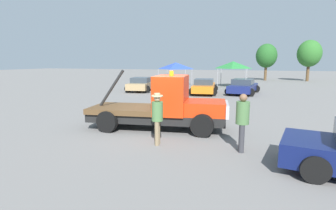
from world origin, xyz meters
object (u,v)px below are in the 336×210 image
parked_car_maroon (173,85)px  parked_car_navy (243,87)px  parked_car_tan (141,84)px  tree_left (309,54)px  tow_truck (165,107)px  person_at_hood (157,115)px  parked_car_orange (204,86)px  canopy_tent_green (233,65)px  traffic_cone (133,109)px  canopy_tent_blue (176,66)px  person_near_truck (242,119)px  tree_center (266,56)px

parked_car_maroon → parked_car_navy: size_ratio=0.88×
parked_car_tan → tree_left: (17.76, 19.65, 3.33)m
tow_truck → person_at_hood: (0.44, -2.10, 0.10)m
tree_left → parked_car_orange: bearing=-120.1°
canopy_tent_green → parked_car_tan: bearing=-137.5°
parked_car_navy → traffic_cone: size_ratio=8.95×
person_at_hood → parked_car_tan: (-7.43, 15.21, -0.41)m
tow_truck → canopy_tent_blue: 20.61m
person_near_truck → parked_car_navy: size_ratio=0.38×
tow_truck → person_near_truck: 3.76m
tree_center → traffic_cone: bearing=-104.3°
person_at_hood → parked_car_orange: size_ratio=0.37×
parked_car_tan → tree_left: 26.70m
parked_car_navy → canopy_tent_blue: bearing=61.1°
person_at_hood → parked_car_maroon: bearing=94.4°
parked_car_orange → tree_center: bearing=-23.0°
person_near_truck → canopy_tent_green: 22.54m
tree_left → traffic_cone: size_ratio=10.78×
tow_truck → canopy_tent_blue: canopy_tent_blue is taller
tow_truck → canopy_tent_blue: size_ratio=1.83×
parked_car_navy → person_near_truck: bearing=-169.8°
person_at_hood → parked_car_orange: person_at_hood is taller
person_near_truck → parked_car_tan: (-10.22, 15.02, -0.43)m
person_at_hood → tow_truck: bearing=90.8°
canopy_tent_blue → traffic_cone: bearing=-80.7°
traffic_cone → person_near_truck: bearing=-36.6°
person_at_hood → tree_center: 34.94m
canopy_tent_blue → tree_left: (16.30, 12.95, 1.63)m
canopy_tent_blue → tree_center: bearing=50.3°
parked_car_orange → tree_left: tree_left is taller
person_at_hood → canopy_tent_blue: size_ratio=0.55×
person_near_truck → parked_car_tan: person_near_truck is taller
parked_car_tan → tree_left: size_ratio=0.78×
person_at_hood → parked_car_navy: person_at_hood is taller
parked_car_navy → traffic_cone: bearing=162.8°
parked_car_maroon → traffic_cone: (1.22, -11.06, -0.39)m
parked_car_tan → parked_car_orange: size_ratio=0.96×
tow_truck → tree_center: size_ratio=1.09×
person_at_hood → traffic_cone: (-3.14, 4.59, -0.80)m
person_near_truck → tree_center: 34.50m
parked_car_orange → tree_left: (11.54, 19.88, 3.33)m
traffic_cone → tree_center: bearing=75.7°
tow_truck → traffic_cone: bearing=129.3°
parked_car_maroon → canopy_tent_green: (4.98, 6.93, 1.82)m
tree_left → tree_center: size_ratio=1.08×
tree_left → canopy_tent_blue: bearing=-141.5°
canopy_tent_green → parked_car_navy: bearing=-77.4°
person_near_truck → tree_center: size_ratio=0.34×
parked_car_maroon → canopy_tent_blue: canopy_tent_blue is taller
person_near_truck → traffic_cone: (-5.94, 4.40, -0.82)m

